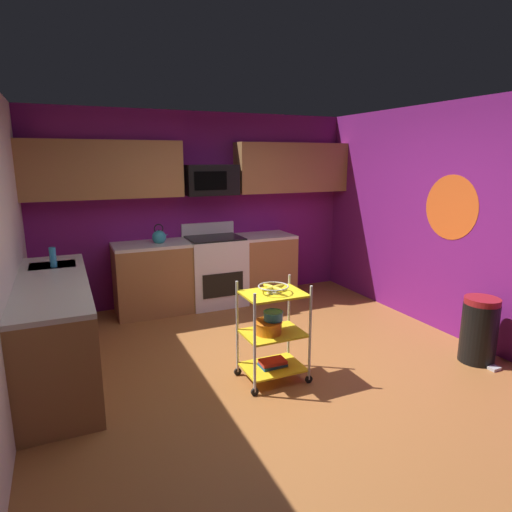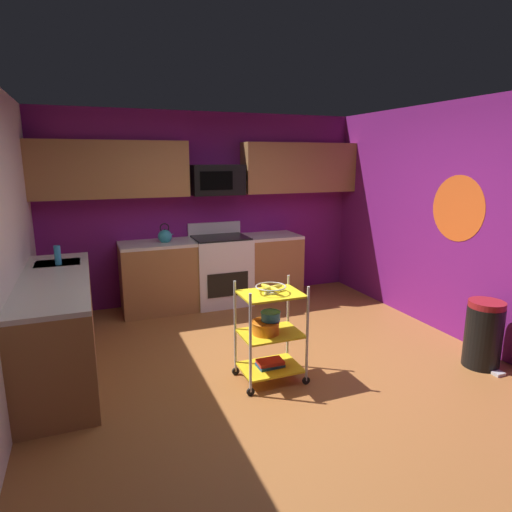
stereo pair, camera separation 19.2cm
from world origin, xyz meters
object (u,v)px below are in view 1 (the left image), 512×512
fruit_bowl (273,288)px  book_stack (273,363)px  oven_range (215,270)px  kettle (159,237)px  dish_soap_bottle (53,257)px  rolling_cart (273,333)px  trash_can (479,330)px  mixing_bowl_small (273,315)px  mixing_bowl_large (268,327)px  microwave (211,180)px

fruit_bowl → book_stack: fruit_bowl is taller
oven_range → kettle: kettle is taller
oven_range → dish_soap_bottle: size_ratio=5.50×
rolling_cart → book_stack: bearing=-116.6°
fruit_bowl → trash_can: fruit_bowl is taller
book_stack → oven_range: bearing=84.4°
mixing_bowl_small → trash_can: (2.02, -0.50, -0.29)m
mixing_bowl_large → kettle: 2.36m
oven_range → rolling_cart: (-0.22, -2.27, -0.02)m
trash_can → dish_soap_bottle: bearing=153.2°
oven_range → kettle: size_ratio=4.17×
book_stack → fruit_bowl: bearing=90.0°
oven_range → mixing_bowl_small: size_ratio=6.04×
oven_range → book_stack: bearing=-95.6°
book_stack → kettle: bearing=103.0°
microwave → trash_can: microwave is taller
microwave → mixing_bowl_small: microwave is taller
mixing_bowl_small → book_stack: mixing_bowl_small is taller
microwave → mixing_bowl_large: bearing=-96.5°
microwave → rolling_cart: 2.69m
oven_range → dish_soap_bottle: (-1.98, -0.86, 0.54)m
fruit_bowl → dish_soap_bottle: (-1.76, 1.41, 0.14)m
mixing_bowl_large → dish_soap_bottle: 2.27m
oven_range → microwave: size_ratio=1.57×
microwave → book_stack: bearing=-95.3°
fruit_bowl → book_stack: size_ratio=1.12×
book_stack → trash_can: trash_can is taller
book_stack → dish_soap_bottle: size_ratio=1.21×
oven_range → microwave: 1.23m
microwave → book_stack: size_ratio=2.89×
microwave → trash_can: bearing=-57.9°
microwave → fruit_bowl: 2.52m
rolling_cart → trash_can: (2.02, -0.50, -0.13)m
oven_range → fruit_bowl: (-0.22, -2.27, 0.40)m
oven_range → book_stack: size_ratio=4.54×
microwave → oven_range: bearing=-89.7°
mixing_bowl_large → dish_soap_bottle: dish_soap_bottle is taller
mixing_bowl_large → book_stack: bearing=-0.0°
oven_range → dish_soap_bottle: bearing=-156.6°
rolling_cart → book_stack: 0.29m
mixing_bowl_small → kettle: size_ratio=0.69×
dish_soap_bottle → oven_range: bearing=23.4°
book_stack → trash_can: 2.09m
microwave → mixing_bowl_small: size_ratio=3.85×
oven_range → mixing_bowl_large: (-0.27, -2.27, 0.04)m
microwave → mixing_bowl_small: 2.61m
mixing_bowl_large → mixing_bowl_small: (0.05, 0.00, 0.10)m
book_stack → dish_soap_bottle: bearing=141.3°
microwave → dish_soap_bottle: (-1.98, -0.96, -0.68)m
kettle → rolling_cart: bearing=-77.0°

